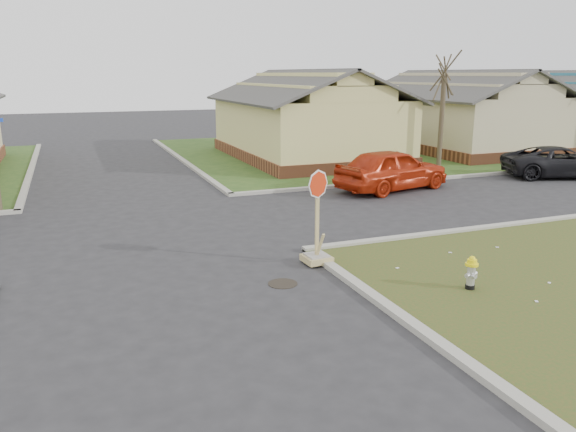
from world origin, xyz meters
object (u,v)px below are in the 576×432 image
object	(u,v)px
stop_sign	(317,243)
fire_hydrant	(471,271)
dark_pickup	(561,162)
red_sedan	(392,169)

from	to	relation	value
stop_sign	fire_hydrant	bearing A→B (deg)	-53.33
stop_sign	dark_pickup	size ratio (longest dim) A/B	0.47
stop_sign	dark_pickup	world-z (taller)	stop_sign
red_sedan	dark_pickup	distance (m)	8.40
fire_hydrant	red_sedan	xyz separation A→B (m)	(4.07, 9.74, 0.37)
stop_sign	red_sedan	xyz separation A→B (m)	(6.35, 6.99, 0.29)
red_sedan	fire_hydrant	bearing A→B (deg)	144.05
fire_hydrant	red_sedan	size ratio (longest dim) A/B	0.15
stop_sign	dark_pickup	xyz separation A→B (m)	(14.75, 6.73, 0.14)
dark_pickup	red_sedan	bearing A→B (deg)	108.95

